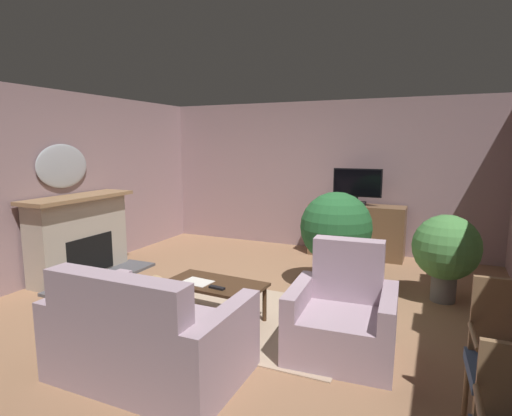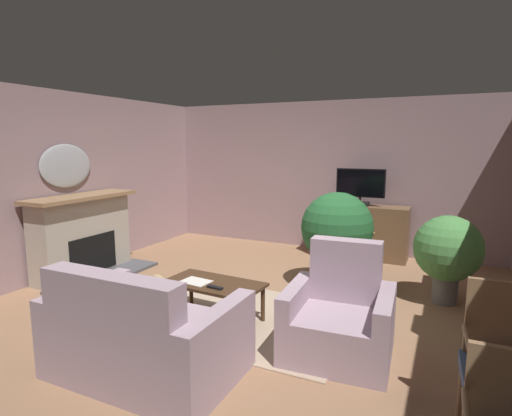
{
  "view_description": "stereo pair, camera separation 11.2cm",
  "coord_description": "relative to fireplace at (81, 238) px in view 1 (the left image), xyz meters",
  "views": [
    {
      "loc": [
        1.88,
        -4.15,
        1.84
      ],
      "look_at": [
        -0.06,
        0.22,
        1.08
      ],
      "focal_mm": 28.88,
      "sensor_mm": 36.0,
      "label": 1
    },
    {
      "loc": [
        1.99,
        -4.1,
        1.84
      ],
      "look_at": [
        -0.06,
        0.22,
        1.08
      ],
      "focal_mm": 28.88,
      "sensor_mm": 36.0,
      "label": 2
    }
  ],
  "objects": [
    {
      "name": "wall_back",
      "position": [
        2.59,
        2.94,
        0.74
      ],
      "size": [
        6.34,
        0.1,
        2.55
      ],
      "primitive_type": "cube",
      "color": "gray",
      "rests_on": "ground_plane"
    },
    {
      "name": "folded_newspaper",
      "position": [
        2.25,
        -0.59,
        -0.12
      ],
      "size": [
        0.32,
        0.25,
        0.01
      ],
      "primitive_type": "cube",
      "rotation": [
        0.0,
        0.0,
        -0.1
      ],
      "color": "silver",
      "rests_on": "coffee_table"
    },
    {
      "name": "potted_plant_leafy_by_curtain",
      "position": [
        4.6,
        1.04,
        0.08
      ],
      "size": [
        0.76,
        0.76,
        1.03
      ],
      "color": "slate",
      "rests_on": "ground_plane"
    },
    {
      "name": "wall_mirror_oval",
      "position": [
        -0.25,
        0.0,
        0.99
      ],
      "size": [
        0.06,
        0.84,
        0.6
      ],
      "primitive_type": "ellipsoid",
      "color": "#B2B7BF"
    },
    {
      "name": "tv_cabinet",
      "position": [
        3.29,
        2.59,
        -0.13
      ],
      "size": [
        1.51,
        0.49,
        0.85
      ],
      "color": "#4A3523",
      "rests_on": "ground_plane"
    },
    {
      "name": "television",
      "position": [
        3.29,
        2.54,
        0.63
      ],
      "size": [
        0.76,
        0.2,
        0.59
      ],
      "color": "black",
      "rests_on": "tv_cabinet"
    },
    {
      "name": "rug_central",
      "position": [
        2.68,
        -0.33,
        -0.53
      ],
      "size": [
        2.27,
        1.68,
        0.01
      ],
      "primitive_type": "cube",
      "color": "tan",
      "rests_on": "ground_plane"
    },
    {
      "name": "tv_remote",
      "position": [
        2.53,
        -0.68,
        -0.11
      ],
      "size": [
        0.17,
        0.07,
        0.02
      ],
      "primitive_type": "cube",
      "rotation": [
        0.0,
        0.0,
        3.03
      ],
      "color": "black",
      "rests_on": "coffee_table"
    },
    {
      "name": "side_chair_mid_row",
      "position": [
        4.92,
        -1.3,
        -0.02
      ],
      "size": [
        0.45,
        0.48,
        0.99
      ],
      "color": "#42567A",
      "rests_on": "ground_plane"
    },
    {
      "name": "sofa_floral",
      "position": [
        2.45,
        -1.65,
        -0.22
      ],
      "size": [
        1.47,
        0.94,
        0.93
      ],
      "color": "#AD93A3",
      "rests_on": "ground_plane"
    },
    {
      "name": "wall_left",
      "position": [
        -0.33,
        0.07,
        0.74
      ],
      "size": [
        0.1,
        6.25,
        2.55
      ],
      "primitive_type": "cube",
      "color": "gray",
      "rests_on": "ground_plane"
    },
    {
      "name": "potted_plant_tall_palm_by_window",
      "position": [
        3.32,
        0.98,
        0.21
      ],
      "size": [
        0.9,
        0.9,
        1.24
      ],
      "color": "#3D4C5B",
      "rests_on": "ground_plane"
    },
    {
      "name": "cat",
      "position": [
        1.3,
        0.0,
        -0.45
      ],
      "size": [
        0.62,
        0.45,
        0.18
      ],
      "color": "tan",
      "rests_on": "ground_plane"
    },
    {
      "name": "armchair_beside_cabinet",
      "position": [
        3.78,
        -0.65,
        -0.23
      ],
      "size": [
        0.94,
        0.86,
        0.97
      ],
      "color": "#AD93A3",
      "rests_on": "ground_plane"
    },
    {
      "name": "fireplace",
      "position": [
        0.0,
        0.0,
        0.0
      ],
      "size": [
        0.86,
        1.63,
        1.14
      ],
      "color": "#4C4C51",
      "rests_on": "ground_plane"
    },
    {
      "name": "coffee_table",
      "position": [
        2.43,
        -0.53,
        -0.17
      ],
      "size": [
        1.06,
        0.59,
        0.41
      ],
      "color": "#422B19",
      "rests_on": "ground_plane"
    },
    {
      "name": "ground_plane",
      "position": [
        2.59,
        0.07,
        -0.56
      ],
      "size": [
        6.34,
        6.25,
        0.04
      ],
      "primitive_type": "cube",
      "color": "#936B4C"
    }
  ]
}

